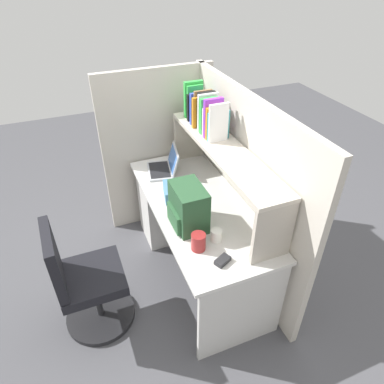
{
  "coord_description": "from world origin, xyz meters",
  "views": [
    {
      "loc": [
        1.96,
        -0.83,
        2.35
      ],
      "look_at": [
        0.0,
        -0.05,
        0.85
      ],
      "focal_mm": 32.2,
      "sensor_mm": 36.0,
      "label": 1
    }
  ],
  "objects_px": {
    "office_chair": "(85,285)",
    "backpack": "(188,207)",
    "tissue_box": "(172,192)",
    "computer_mouse": "(223,261)",
    "laptop": "(165,166)",
    "paper_cup": "(216,235)",
    "snack_canister": "(198,242)"
  },
  "relations": [
    {
      "from": "snack_canister",
      "to": "tissue_box",
      "type": "bearing_deg",
      "value": 177.5
    },
    {
      "from": "computer_mouse",
      "to": "office_chair",
      "type": "relative_size",
      "value": 0.11
    },
    {
      "from": "backpack",
      "to": "tissue_box",
      "type": "height_order",
      "value": "backpack"
    },
    {
      "from": "laptop",
      "to": "paper_cup",
      "type": "distance_m",
      "value": 0.97
    },
    {
      "from": "paper_cup",
      "to": "snack_canister",
      "type": "distance_m",
      "value": 0.15
    },
    {
      "from": "computer_mouse",
      "to": "paper_cup",
      "type": "relative_size",
      "value": 1.16
    },
    {
      "from": "paper_cup",
      "to": "tissue_box",
      "type": "distance_m",
      "value": 0.6
    },
    {
      "from": "office_chair",
      "to": "paper_cup",
      "type": "bearing_deg",
      "value": -108.14
    },
    {
      "from": "backpack",
      "to": "snack_canister",
      "type": "distance_m",
      "value": 0.27
    },
    {
      "from": "office_chair",
      "to": "tissue_box",
      "type": "bearing_deg",
      "value": -69.4
    },
    {
      "from": "snack_canister",
      "to": "computer_mouse",
      "type": "bearing_deg",
      "value": 29.24
    },
    {
      "from": "backpack",
      "to": "paper_cup",
      "type": "relative_size",
      "value": 3.55
    },
    {
      "from": "tissue_box",
      "to": "office_chair",
      "type": "height_order",
      "value": "office_chair"
    },
    {
      "from": "tissue_box",
      "to": "office_chair",
      "type": "relative_size",
      "value": 0.24
    },
    {
      "from": "tissue_box",
      "to": "computer_mouse",
      "type": "bearing_deg",
      "value": 17.21
    },
    {
      "from": "laptop",
      "to": "tissue_box",
      "type": "relative_size",
      "value": 1.61
    },
    {
      "from": "backpack",
      "to": "computer_mouse",
      "type": "height_order",
      "value": "backpack"
    },
    {
      "from": "snack_canister",
      "to": "paper_cup",
      "type": "bearing_deg",
      "value": 101.45
    },
    {
      "from": "laptop",
      "to": "paper_cup",
      "type": "xyz_separation_m",
      "value": [
        0.97,
        0.04,
        -0.01
      ]
    },
    {
      "from": "laptop",
      "to": "office_chair",
      "type": "xyz_separation_m",
      "value": [
        0.73,
        -0.85,
        -0.39
      ]
    },
    {
      "from": "laptop",
      "to": "computer_mouse",
      "type": "relative_size",
      "value": 3.4
    },
    {
      "from": "office_chair",
      "to": "backpack",
      "type": "bearing_deg",
      "value": -94.28
    },
    {
      "from": "paper_cup",
      "to": "office_chair",
      "type": "distance_m",
      "value": 1.0
    },
    {
      "from": "laptop",
      "to": "computer_mouse",
      "type": "height_order",
      "value": "laptop"
    },
    {
      "from": "computer_mouse",
      "to": "tissue_box",
      "type": "xyz_separation_m",
      "value": [
        -0.78,
        -0.07,
        0.03
      ]
    },
    {
      "from": "backpack",
      "to": "office_chair",
      "type": "distance_m",
      "value": 0.92
    },
    {
      "from": "backpack",
      "to": "paper_cup",
      "type": "bearing_deg",
      "value": 27.44
    },
    {
      "from": "backpack",
      "to": "laptop",
      "type": "bearing_deg",
      "value": 174.41
    },
    {
      "from": "laptop",
      "to": "backpack",
      "type": "distance_m",
      "value": 0.75
    },
    {
      "from": "computer_mouse",
      "to": "snack_canister",
      "type": "bearing_deg",
      "value": -175.84
    },
    {
      "from": "computer_mouse",
      "to": "snack_canister",
      "type": "xyz_separation_m",
      "value": [
        -0.17,
        -0.09,
        0.05
      ]
    },
    {
      "from": "backpack",
      "to": "office_chair",
      "type": "xyz_separation_m",
      "value": [
        -0.02,
        -0.78,
        -0.49
      ]
    }
  ]
}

